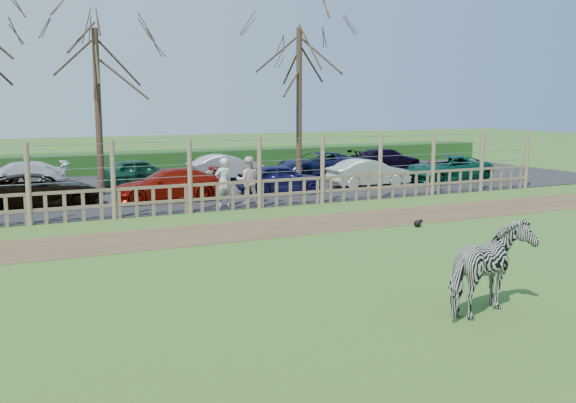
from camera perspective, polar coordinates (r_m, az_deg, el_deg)
name	(u,v)px	position (r m, az deg, el deg)	size (l,w,h in m)	color
ground	(295,268)	(14.39, 0.66, -5.97)	(120.00, 120.00, 0.00)	#5A8736
dirt_strip	(227,232)	(18.43, -5.48, -2.71)	(34.00, 2.80, 0.01)	brown
asphalt	(146,189)	(27.92, -12.49, 1.07)	(44.00, 13.00, 0.04)	#232326
hedge	(115,163)	(34.69, -15.12, 3.32)	(46.00, 2.00, 1.10)	#1E4716
fence	(190,190)	(21.58, -8.68, 1.06)	(30.16, 0.16, 2.50)	brown
tree_mid	(96,71)	(26.36, -16.66, 11.03)	(4.80, 4.80, 6.83)	#3D2B1E
tree_right	(299,67)	(29.61, 0.99, 11.82)	(4.80, 4.80, 7.35)	#3D2B1E
zebra	(491,269)	(11.70, 17.56, -5.74)	(0.88, 1.93, 1.63)	gray
visitor_a	(223,182)	(22.57, -5.76, 1.70)	(0.63, 0.41, 1.72)	silver
visitor_b	(248,181)	(23.03, -3.59, 1.87)	(0.84, 0.65, 1.72)	beige
crow	(418,223)	(19.45, 11.46, -1.92)	(0.29, 0.21, 0.23)	black
car_2	(38,191)	(23.95, -21.37, 0.92)	(1.99, 4.32, 1.20)	black
car_3	(168,185)	(24.28, -10.59, 1.47)	(1.68, 4.13, 1.20)	maroon
car_4	(281,179)	(25.79, -0.61, 2.04)	(1.42, 3.52, 1.20)	#1A1A4F
car_5	(368,173)	(28.12, 7.17, 2.53)	(1.27, 3.64, 1.20)	beige
car_6	(447,169)	(30.67, 13.98, 2.85)	(1.99, 4.32, 1.20)	#0C4E3A
car_9	(16,176)	(28.89, -23.01, 2.07)	(1.68, 4.13, 1.20)	silver
car_10	(140,172)	(28.92, -13.02, 2.55)	(1.42, 3.52, 1.20)	#174930
car_11	(226,167)	(30.57, -5.52, 3.05)	(1.27, 3.64, 1.20)	#BCB9B8
car_12	(317,164)	(32.03, 2.59, 3.35)	(1.99, 4.32, 1.20)	#161941
car_13	(386,160)	(34.89, 8.73, 3.70)	(1.68, 4.13, 1.20)	black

